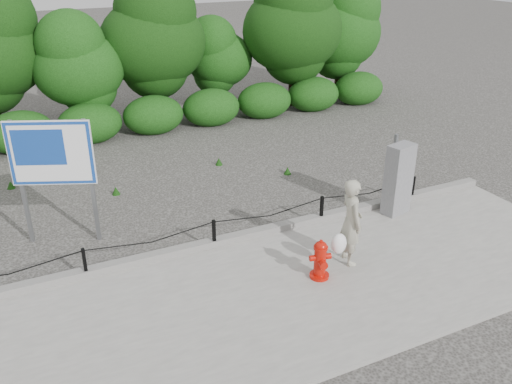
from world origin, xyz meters
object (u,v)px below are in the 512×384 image
at_px(utility_cabinet, 398,179).
at_px(advertising_sign, 51,159).
at_px(fire_hydrant, 320,260).
at_px(pedestrian, 350,223).

bearing_deg(utility_cabinet, advertising_sign, 150.57).
bearing_deg(fire_hydrant, advertising_sign, 150.65).
bearing_deg(pedestrian, advertising_sign, 66.63).
bearing_deg(pedestrian, fire_hydrant, 117.73).
relative_size(fire_hydrant, pedestrian, 0.45).
bearing_deg(pedestrian, utility_cabinet, -48.00).
bearing_deg(advertising_sign, fire_hydrant, -18.72).
height_order(pedestrian, utility_cabinet, utility_cabinet).
xyz_separation_m(pedestrian, advertising_sign, (-4.74, 3.28, 0.92)).
height_order(fire_hydrant, pedestrian, pedestrian).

